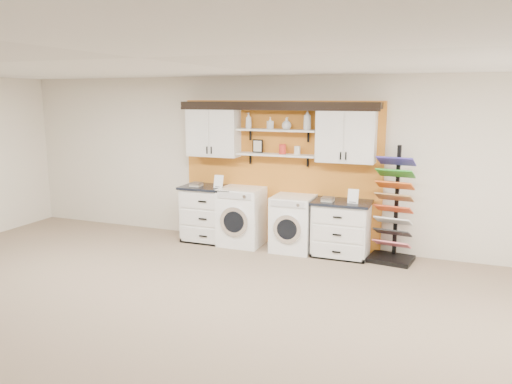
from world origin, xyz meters
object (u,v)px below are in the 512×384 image
at_px(base_cabinet_left, 211,214).
at_px(washer, 242,216).
at_px(sample_rack, 393,226).
at_px(base_cabinet_right, 341,228).
at_px(dryer, 293,223).

height_order(base_cabinet_left, washer, washer).
bearing_deg(washer, sample_rack, 0.94).
bearing_deg(base_cabinet_right, dryer, -179.75).
distance_m(base_cabinet_left, dryer, 1.48).
xyz_separation_m(washer, sample_rack, (2.45, 0.04, 0.06)).
relative_size(dryer, sample_rack, 0.51).
relative_size(base_cabinet_right, sample_rack, 0.51).
bearing_deg(washer, base_cabinet_right, 0.12).
xyz_separation_m(base_cabinet_left, sample_rack, (3.03, 0.04, 0.07)).
xyz_separation_m(base_cabinet_left, dryer, (1.48, -0.00, -0.03)).
xyz_separation_m(base_cabinet_right, washer, (-1.68, -0.00, 0.05)).
bearing_deg(dryer, washer, -180.00).
height_order(base_cabinet_right, dryer, dryer).
bearing_deg(base_cabinet_right, sample_rack, 2.71).
xyz_separation_m(base_cabinet_left, washer, (0.58, -0.00, 0.01)).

